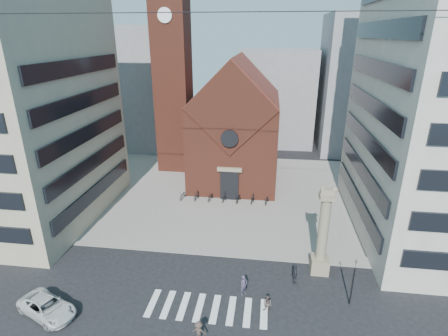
{
  "coord_description": "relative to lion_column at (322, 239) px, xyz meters",
  "views": [
    {
      "loc": [
        4.81,
        -24.78,
        20.64
      ],
      "look_at": [
        0.45,
        8.0,
        7.9
      ],
      "focal_mm": 28.0,
      "sensor_mm": 36.0,
      "label": 1
    }
  ],
  "objects": [
    {
      "name": "scooter_0",
      "position": [
        -16.14,
        13.22,
        -2.9
      ],
      "size": [
        1.04,
        2.04,
        1.02
      ],
      "primitive_type": "imported",
      "rotation": [
        0.0,
        0.0,
        -0.19
      ],
      "color": "black",
      "rests_on": "piazza"
    },
    {
      "name": "scooter_6",
      "position": [
        -5.04,
        13.22,
        -2.9
      ],
      "size": [
        1.04,
        2.04,
        1.02
      ],
      "primitive_type": "imported",
      "rotation": [
        0.0,
        0.0,
        -0.19
      ],
      "color": "black",
      "rests_on": "piazza"
    },
    {
      "name": "pedestrian_2",
      "position": [
        -2.34,
        -1.98,
        -2.49
      ],
      "size": [
        0.62,
        1.19,
        1.93
      ],
      "primitive_type": "imported",
      "rotation": [
        0.0,
        0.0,
        1.7
      ],
      "color": "#25262C",
      "rests_on": "ground"
    },
    {
      "name": "lion_column",
      "position": [
        0.0,
        0.0,
        0.0
      ],
      "size": [
        1.63,
        1.6,
        8.68
      ],
      "color": "gray",
      "rests_on": "ground"
    },
    {
      "name": "bg_block_mid",
      "position": [
        -4.01,
        42.0,
        5.54
      ],
      "size": [
        14.0,
        12.0,
        18.0
      ],
      "primitive_type": "cube",
      "color": "gray",
      "rests_on": "ground"
    },
    {
      "name": "zebra_crossing",
      "position": [
        -9.46,
        -6.0,
        -3.45
      ],
      "size": [
        10.2,
        3.2,
        0.01
      ],
      "primitive_type": null,
      "color": "white",
      "rests_on": "ground"
    },
    {
      "name": "scooter_1",
      "position": [
        -14.29,
        13.22,
        -2.84
      ],
      "size": [
        0.88,
        1.96,
        1.14
      ],
      "primitive_type": "imported",
      "rotation": [
        0.0,
        0.0,
        -0.19
      ],
      "color": "black",
      "rests_on": "piazza"
    },
    {
      "name": "bg_block_left",
      "position": [
        -30.01,
        37.0,
        7.54
      ],
      "size": [
        16.0,
        14.0,
        22.0
      ],
      "primitive_type": "cube",
      "color": "gray",
      "rests_on": "ground"
    },
    {
      "name": "campanile",
      "position": [
        -20.01,
        25.0,
        12.28
      ],
      "size": [
        5.5,
        5.5,
        31.2
      ],
      "color": "maroon",
      "rests_on": "ground"
    },
    {
      "name": "white_car",
      "position": [
        -21.74,
        -8.28,
        -2.76
      ],
      "size": [
        5.56,
        4.13,
        1.4
      ],
      "primitive_type": "imported",
      "rotation": [
        0.0,
        0.0,
        1.17
      ],
      "color": "silver",
      "rests_on": "ground"
    },
    {
      "name": "ground",
      "position": [
        -10.01,
        -3.0,
        -3.46
      ],
      "size": [
        120.0,
        120.0,
        0.0
      ],
      "primitive_type": "plane",
      "color": "black",
      "rests_on": "ground"
    },
    {
      "name": "piazza",
      "position": [
        -10.01,
        16.0,
        -3.43
      ],
      "size": [
        46.0,
        30.0,
        0.05
      ],
      "primitive_type": "cube",
      "color": "gray",
      "rests_on": "ground"
    },
    {
      "name": "scooter_3",
      "position": [
        -10.59,
        13.22,
        -2.84
      ],
      "size": [
        0.88,
        1.96,
        1.14
      ],
      "primitive_type": "imported",
      "rotation": [
        0.0,
        0.0,
        -0.19
      ],
      "color": "black",
      "rests_on": "piazza"
    },
    {
      "name": "scooter_2",
      "position": [
        -12.44,
        13.22,
        -2.9
      ],
      "size": [
        1.04,
        2.04,
        1.02
      ],
      "primitive_type": "imported",
      "rotation": [
        0.0,
        0.0,
        -0.19
      ],
      "color": "black",
      "rests_on": "piazza"
    },
    {
      "name": "bg_block_right",
      "position": [
        11.99,
        39.0,
        8.54
      ],
      "size": [
        16.0,
        14.0,
        24.0
      ],
      "primitive_type": "cube",
      "color": "gray",
      "rests_on": "ground"
    },
    {
      "name": "pedestrian_0",
      "position": [
        -6.68,
        -3.99,
        -2.52
      ],
      "size": [
        0.8,
        0.8,
        1.88
      ],
      "primitive_type": "imported",
      "rotation": [
        0.0,
        0.0,
        0.76
      ],
      "color": "#3A3246",
      "rests_on": "ground"
    },
    {
      "name": "pedestrian_3",
      "position": [
        -9.5,
        -9.09,
        -2.67
      ],
      "size": [
        1.07,
        0.69,
        1.57
      ],
      "primitive_type": "imported",
      "rotation": [
        0.0,
        0.0,
        3.04
      ],
      "color": "#41322B",
      "rests_on": "ground"
    },
    {
      "name": "scooter_4",
      "position": [
        -8.74,
        13.22,
        -2.9
      ],
      "size": [
        1.04,
        2.04,
        1.02
      ],
      "primitive_type": "imported",
      "rotation": [
        0.0,
        0.0,
        -0.19
      ],
      "color": "black",
      "rests_on": "piazza"
    },
    {
      "name": "traffic_light",
      "position": [
        1.99,
        -4.0,
        -1.17
      ],
      "size": [
        0.13,
        0.16,
        4.3
      ],
      "color": "black",
      "rests_on": "ground"
    },
    {
      "name": "building_left",
      "position": [
        -34.01,
        7.0,
        9.54
      ],
      "size": [
        18.0,
        20.0,
        26.0
      ],
      "primitive_type": "cube",
      "color": "tan",
      "rests_on": "ground"
    },
    {
      "name": "church",
      "position": [
        -10.01,
        22.04,
        4.53
      ],
      "size": [
        12.0,
        16.65,
        18.0
      ],
      "color": "maroon",
      "rests_on": "ground"
    },
    {
      "name": "scooter_5",
      "position": [
        -6.89,
        13.22,
        -2.84
      ],
      "size": [
        0.88,
        1.96,
        1.14
      ],
      "primitive_type": "imported",
      "rotation": [
        0.0,
        0.0,
        -0.19
      ],
      "color": "black",
      "rests_on": "piazza"
    },
    {
      "name": "pedestrian_1",
      "position": [
        -4.67,
        -5.8,
        -2.68
      ],
      "size": [
        0.96,
        0.91,
        1.56
      ],
      "primitive_type": "imported",
      "rotation": [
        0.0,
        0.0,
        -0.58
      ],
      "color": "#514441",
      "rests_on": "ground"
    }
  ]
}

